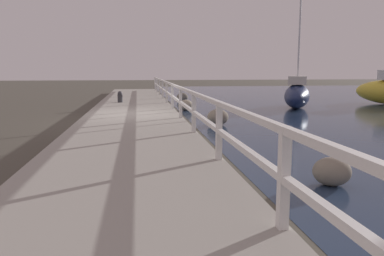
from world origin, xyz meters
The scene contains 9 objects.
ground_plane centered at (0.00, 0.00, 0.00)m, with size 120.00×120.00×0.00m, color #4C473D.
dock_walkway centered at (0.00, 0.00, 0.16)m, with size 3.37×36.00×0.33m.
railing centered at (1.58, 0.00, 1.03)m, with size 0.10×32.50×1.03m.
boulder_upstream centered at (2.93, -1.09, 0.28)m, with size 0.74×0.67×0.56m.
boulder_mid_strip centered at (2.43, 3.80, 0.26)m, with size 0.69×0.62×0.52m.
boulder_far_strip centered at (2.92, 9.25, 0.26)m, with size 0.69×0.62×0.52m.
boulder_near_dock centered at (3.33, -8.10, 0.24)m, with size 0.63×0.57×0.47m.
mooring_bollard centered at (-0.66, 4.97, 0.60)m, with size 0.24×0.24×0.55m.
sailboat_navy centered at (8.13, 4.21, 0.69)m, with size 2.97×4.58×6.28m.
Camera 1 is at (0.19, -13.67, 1.88)m, focal length 35.00 mm.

